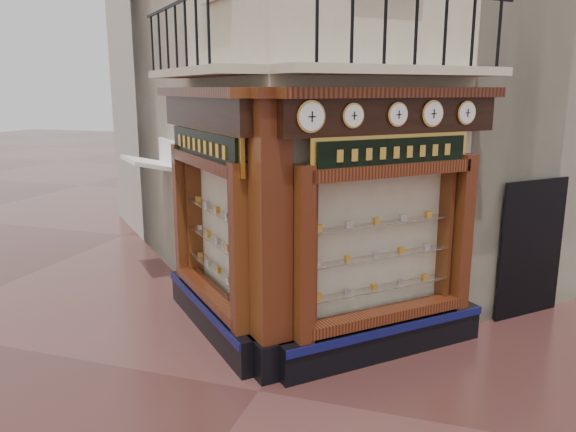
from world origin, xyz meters
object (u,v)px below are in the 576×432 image
at_px(clock_a, 311,117).
at_px(clock_e, 466,113).
at_px(signboard_left, 204,146).
at_px(clock_b, 353,116).
at_px(clock_c, 397,114).
at_px(clock_d, 432,114).
at_px(signboard_right, 393,152).
at_px(awning, 154,279).
at_px(corner_pilaster, 270,242).

bearing_deg(clock_a, clock_e, 0.00).
bearing_deg(clock_a, signboard_left, 107.46).
xyz_separation_m(clock_b, clock_e, (1.38, 1.38, 0.00)).
height_order(clock_c, clock_d, clock_d).
bearing_deg(signboard_right, clock_b, -171.71).
bearing_deg(clock_a, clock_c, 0.00).
xyz_separation_m(clock_e, signboard_left, (-3.84, -0.76, -0.52)).
xyz_separation_m(clock_a, clock_e, (1.82, 1.82, 0.00)).
relative_size(clock_a, clock_b, 1.24).
bearing_deg(awning, clock_e, -146.73).
relative_size(clock_a, awning, 0.29).
bearing_deg(clock_a, signboard_right, 4.57).
height_order(clock_e, awning, clock_e).
relative_size(awning, signboard_left, 0.62).
height_order(corner_pilaster, clock_a, corner_pilaster).
height_order(corner_pilaster, signboard_left, corner_pilaster).
distance_m(clock_c, clock_e, 1.23).
bearing_deg(clock_e, signboard_right, 174.68).
height_order(clock_d, awning, clock_d).
bearing_deg(clock_e, clock_c, -180.00).
bearing_deg(signboard_left, corner_pilaster, -169.75).
bearing_deg(signboard_right, awning, 113.69).
bearing_deg(signboard_right, clock_a, -175.43).
distance_m(clock_a, signboard_left, 2.34).
relative_size(clock_c, clock_e, 0.96).
bearing_deg(clock_a, clock_d, 0.00).
distance_m(clock_a, signboard_right, 1.48).
bearing_deg(clock_a, awning, 99.41).
distance_m(signboard_left, signboard_right, 2.92).
bearing_deg(awning, corner_pilaster, -174.07).
xyz_separation_m(clock_a, signboard_right, (0.90, 1.06, -0.52)).
xyz_separation_m(corner_pilaster, clock_c, (1.51, 0.90, 1.67)).
bearing_deg(corner_pilaster, signboard_right, -10.25).
height_order(clock_b, signboard_right, clock_b).
bearing_deg(clock_b, signboard_right, 8.29).
bearing_deg(signboard_left, signboard_right, -135.00).
distance_m(corner_pilaster, clock_a, 1.77).
xyz_separation_m(clock_b, clock_c, (0.50, 0.50, -0.00)).
relative_size(clock_e, signboard_left, 0.15).
distance_m(awning, signboard_left, 4.36).
relative_size(clock_a, clock_d, 1.08).
bearing_deg(clock_b, corner_pilaster, 156.70).
xyz_separation_m(clock_b, signboard_right, (0.46, 0.61, -0.52)).
distance_m(clock_c, awning, 6.74).
relative_size(corner_pilaster, clock_c, 12.11).
bearing_deg(clock_d, signboard_right, 168.81).
relative_size(clock_b, awning, 0.23).
bearing_deg(signboard_right, clock_c, -111.87).
height_order(clock_a, signboard_right, clock_a).
distance_m(clock_c, signboard_right, 0.53).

